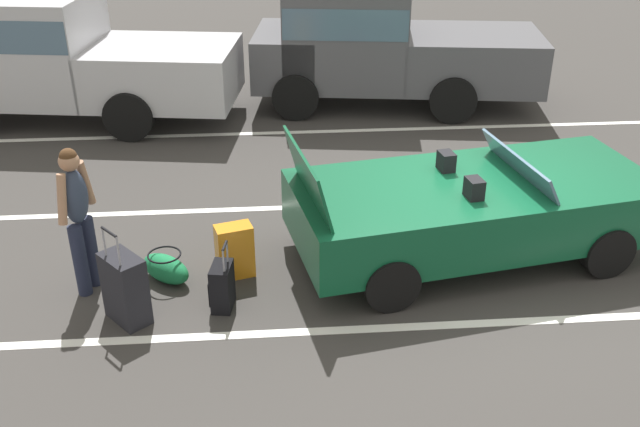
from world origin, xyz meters
The scene contains 12 objects.
ground_plane centered at (0.00, 0.00, 0.00)m, with size 80.00×80.00×0.00m, color #383533.
lot_line_near centered at (0.00, -1.38, 0.00)m, with size 18.00×0.12×0.01m, color silver.
lot_line_mid centered at (0.00, 1.32, 0.00)m, with size 18.00×0.12×0.01m, color silver.
lot_line_far centered at (0.00, 4.02, 0.00)m, with size 18.00×0.12×0.01m, color silver.
convertible_car centered at (0.20, 0.04, 0.59)m, with size 4.38×2.47×1.53m.
suitcase_large_black centered at (-3.79, -1.02, 0.37)m, with size 0.52×0.55×1.07m.
suitcase_medium_bright centered at (-2.73, -0.26, 0.31)m, with size 0.45×0.34×0.62m.
suitcase_small_carryon centered at (-2.84, -0.87, 0.25)m, with size 0.27×0.37×0.75m.
duffel_bag centered at (-3.49, -0.32, 0.16)m, with size 0.68×0.64×0.34m.
traveler_person centered at (-4.30, -0.41, 0.93)m, with size 0.32×0.59×1.65m.
parked_pickup_truck_near centered at (-5.71, 5.02, 1.11)m, with size 5.23×2.65×2.10m.
parked_pickup_truck_far centered at (-0.39, 5.39, 1.11)m, with size 5.21×2.60×2.10m.
Camera 1 is at (-2.32, -7.20, 4.44)m, focal length 40.69 mm.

